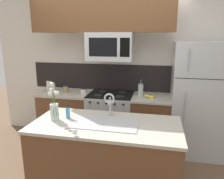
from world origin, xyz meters
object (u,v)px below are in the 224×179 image
at_px(storage_jar_short, 66,89).
at_px(stove_range, 111,119).
at_px(banana_bunch, 149,96).
at_px(dish_soap_bottle, 68,113).
at_px(storage_jar_medium, 53,87).
at_px(storage_jar_squat, 83,91).
at_px(flower_vase, 54,110).
at_px(microwave, 110,47).
at_px(french_press, 141,90).
at_px(storage_jar_tall, 49,85).
at_px(refrigerator, 200,99).
at_px(sink_faucet, 110,102).

bearing_deg(storage_jar_short, stove_range, 1.53).
height_order(banana_bunch, dish_soap_bottle, dish_soap_bottle).
xyz_separation_m(storage_jar_medium, storage_jar_squat, (0.58, -0.01, -0.03)).
relative_size(storage_jar_short, flower_vase, 0.26).
height_order(stove_range, storage_jar_short, storage_jar_short).
relative_size(storage_jar_medium, storage_jar_short, 1.27).
bearing_deg(storage_jar_squat, storage_jar_medium, 179.22).
bearing_deg(storage_jar_squat, storage_jar_short, 177.36).
distance_m(microwave, flower_vase, 1.49).
bearing_deg(stove_range, storage_jar_short, -178.47).
distance_m(stove_range, storage_jar_squat, 0.69).
bearing_deg(french_press, dish_soap_bottle, -122.13).
distance_m(stove_range, storage_jar_tall, 1.29).
xyz_separation_m(microwave, french_press, (0.50, 0.08, -0.71)).
bearing_deg(storage_jar_medium, microwave, 0.47).
bearing_deg(banana_bunch, refrigerator, 5.76).
xyz_separation_m(sink_faucet, dish_soap_bottle, (-0.49, -0.15, -0.13)).
distance_m(dish_soap_bottle, flower_vase, 0.17).
xyz_separation_m(storage_jar_medium, banana_bunch, (1.72, -0.03, -0.06)).
xyz_separation_m(stove_range, storage_jar_short, (-0.82, -0.02, 0.51)).
distance_m(storage_jar_tall, sink_faucet, 1.74).
height_order(storage_jar_medium, french_press, french_press).
relative_size(refrigerator, storage_jar_squat, 18.61).
relative_size(microwave, storage_jar_squat, 7.64).
distance_m(refrigerator, storage_jar_short, 2.27).
xyz_separation_m(sink_faucet, flower_vase, (-0.62, -0.25, -0.07)).
distance_m(microwave, sink_faucet, 1.20).
relative_size(french_press, sink_faucet, 0.87).
bearing_deg(storage_jar_tall, storage_jar_squat, -5.66).
height_order(banana_bunch, french_press, french_press).
height_order(storage_jar_short, french_press, french_press).
height_order(storage_jar_medium, flower_vase, flower_vase).
xyz_separation_m(stove_range, french_press, (0.51, 0.06, 0.55)).
distance_m(microwave, storage_jar_squat, 0.90).
height_order(stove_range, sink_faucet, sink_faucet).
relative_size(sink_faucet, dish_soap_bottle, 1.85).
relative_size(storage_jar_squat, dish_soap_bottle, 0.59).
height_order(stove_range, microwave, microwave).
bearing_deg(sink_faucet, refrigerator, 40.28).
relative_size(stove_range, microwave, 1.25).
bearing_deg(storage_jar_medium, storage_jar_squat, -0.78).
distance_m(microwave, dish_soap_bottle, 1.41).
bearing_deg(sink_faucet, storage_jar_short, 135.54).
bearing_deg(storage_jar_medium, storage_jar_tall, 150.41).
xyz_separation_m(refrigerator, storage_jar_tall, (-2.62, 0.01, 0.11)).
distance_m(storage_jar_medium, sink_faucet, 1.62).
height_order(microwave, storage_jar_squat, microwave).
bearing_deg(storage_jar_squat, refrigerator, 1.71).
bearing_deg(banana_bunch, french_press, 142.41).
bearing_deg(refrigerator, storage_jar_medium, -178.87).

